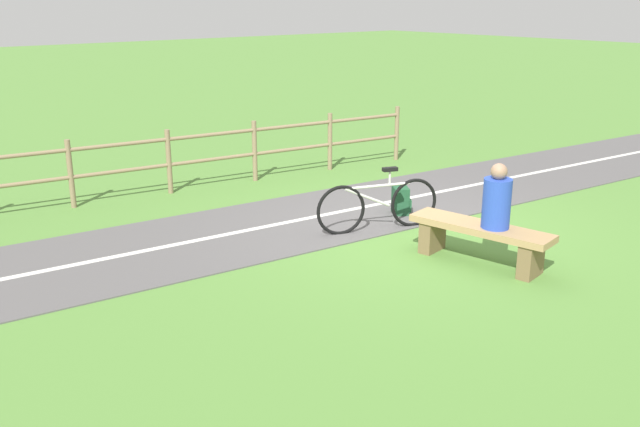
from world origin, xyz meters
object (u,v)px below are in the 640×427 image
Objects in this scene: bicycle at (378,205)px; backpack at (401,201)px; bench at (480,237)px; person_seated at (497,200)px.

backpack is (0.31, -0.76, -0.16)m from bicycle.
bench is 2.03m from backpack.
backpack is at bearing -137.36° from bicycle.
bicycle reaches higher than bench.
person_seated is at bearing 162.97° from backpack.
bicycle is (1.77, 0.12, -0.44)m from person_seated.
bench is 1.07× the size of bicycle.
bench is at bearing -0.00° from person_seated.
bicycle is at bearing -6.96° from bench.
backpack is at bearing -27.20° from person_seated.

